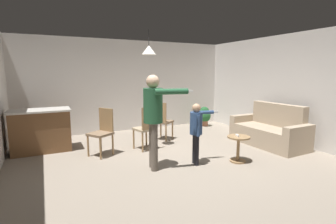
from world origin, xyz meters
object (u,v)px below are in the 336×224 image
(side_table_by_couch, at_px, (238,146))
(potted_plant_corner, at_px, (204,115))
(person_child, at_px, (197,127))
(couch_floral, at_px, (270,131))
(kitchen_counter, at_px, (41,131))
(spare_remote_on_table, at_px, (237,135))
(dining_chair_near_wall, at_px, (146,126))
(dining_chair_by_counter, at_px, (103,130))
(person_adult, at_px, (154,112))
(dining_chair_centre_back, at_px, (162,119))

(side_table_by_couch, xyz_separation_m, potted_plant_corner, (1.34, 3.14, 0.02))
(side_table_by_couch, height_order, person_child, person_child)
(couch_floral, distance_m, kitchen_counter, 5.34)
(kitchen_counter, xyz_separation_m, spare_remote_on_table, (3.46, -2.46, 0.06))
(dining_chair_near_wall, bearing_deg, dining_chair_by_counter, 161.21)
(kitchen_counter, height_order, side_table_by_couch, kitchen_counter)
(person_adult, relative_size, dining_chair_by_counter, 1.72)
(spare_remote_on_table, bearing_deg, kitchen_counter, 144.55)
(person_adult, xyz_separation_m, person_child, (0.82, -0.14, -0.33))
(dining_chair_centre_back, distance_m, spare_remote_on_table, 2.24)
(dining_chair_by_counter, bearing_deg, person_child, -165.31)
(person_adult, relative_size, dining_chair_centre_back, 1.72)
(person_adult, xyz_separation_m, spare_remote_on_table, (1.60, -0.39, -0.53))
(dining_chair_near_wall, xyz_separation_m, potted_plant_corner, (2.67, 1.59, -0.19))
(dining_chair_centre_back, bearing_deg, potted_plant_corner, 80.77)
(person_child, relative_size, spare_remote_on_table, 9.11)
(person_child, height_order, dining_chair_near_wall, person_child)
(dining_chair_by_counter, bearing_deg, potted_plant_corner, -100.02)
(side_table_by_couch, bearing_deg, person_adult, 166.29)
(kitchen_counter, bearing_deg, side_table_by_couch, -35.32)
(side_table_by_couch, distance_m, person_child, 0.95)
(dining_chair_by_counter, bearing_deg, kitchen_counter, 21.96)
(kitchen_counter, xyz_separation_m, dining_chair_near_wall, (2.15, -0.92, 0.07))
(side_table_by_couch, xyz_separation_m, person_adult, (-1.63, 0.40, 0.74))
(dining_chair_centre_back, bearing_deg, side_table_by_couch, -18.38)
(dining_chair_by_counter, distance_m, dining_chair_centre_back, 1.72)
(couch_floral, distance_m, dining_chair_by_counter, 3.96)
(couch_floral, xyz_separation_m, person_adult, (-3.14, -0.19, 0.74))
(side_table_by_couch, height_order, dining_chair_centre_back, dining_chair_centre_back)
(potted_plant_corner, bearing_deg, dining_chair_by_counter, -157.40)
(couch_floral, relative_size, spare_remote_on_table, 14.02)
(kitchen_counter, bearing_deg, person_child, -39.66)
(dining_chair_by_counter, relative_size, potted_plant_corner, 1.57)
(dining_chair_by_counter, height_order, spare_remote_on_table, dining_chair_by_counter)
(dining_chair_near_wall, bearing_deg, side_table_by_couch, -63.52)
(kitchen_counter, xyz_separation_m, side_table_by_couch, (3.48, -2.47, -0.15))
(side_table_by_couch, bearing_deg, couch_floral, 21.45)
(dining_chair_centre_back, bearing_deg, kitchen_counter, -131.66)
(kitchen_counter, bearing_deg, person_adult, -48.20)
(couch_floral, xyz_separation_m, dining_chair_centre_back, (-2.17, 1.57, 0.21))
(couch_floral, bearing_deg, side_table_by_couch, 109.90)
(spare_remote_on_table, bearing_deg, potted_plant_corner, 66.42)
(kitchen_counter, xyz_separation_m, dining_chair_by_counter, (1.18, -0.84, 0.07))
(person_child, distance_m, dining_chair_by_counter, 2.03)
(side_table_by_couch, height_order, person_adult, person_adult)
(kitchen_counter, height_order, spare_remote_on_table, kitchen_counter)
(dining_chair_near_wall, height_order, spare_remote_on_table, dining_chair_near_wall)
(side_table_by_couch, bearing_deg, spare_remote_on_table, 162.86)
(dining_chair_centre_back, bearing_deg, dining_chair_by_counter, -107.44)
(person_child, bearing_deg, side_table_by_couch, 86.43)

